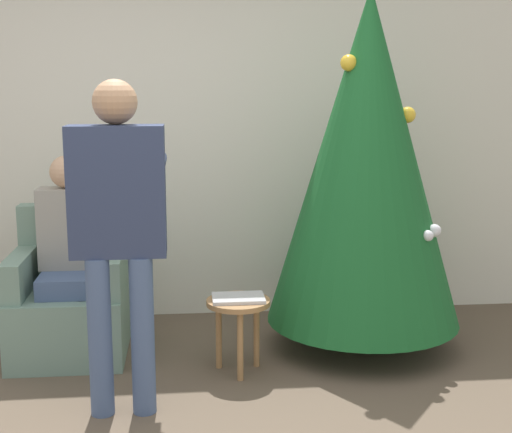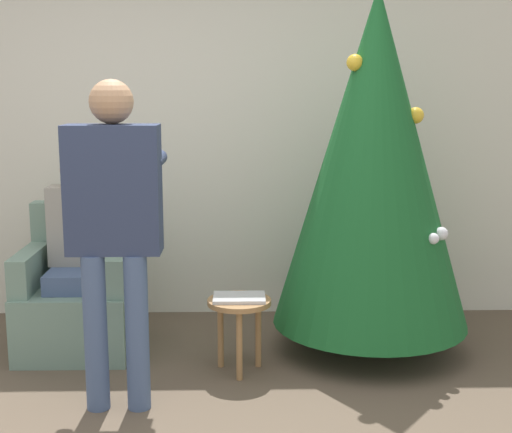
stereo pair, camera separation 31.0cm
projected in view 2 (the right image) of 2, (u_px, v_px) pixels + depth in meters
wall_back at (179, 129)px, 5.06m from camera, size 8.00×0.06×2.70m
christmas_tree at (374, 160)px, 4.32m from camera, size 1.21×1.21×2.24m
armchair at (80, 298)px, 4.54m from camera, size 0.68×0.71×0.90m
person_seated at (77, 245)px, 4.45m from camera, size 0.36×0.46×1.23m
person_standing at (114, 213)px, 3.59m from camera, size 0.48×0.57×1.69m
side_stool at (239, 312)px, 4.13m from camera, size 0.37×0.37×0.44m
laptop at (239, 298)px, 4.12m from camera, size 0.30×0.21×0.02m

